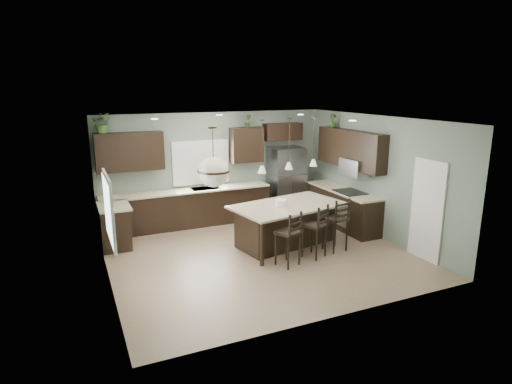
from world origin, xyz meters
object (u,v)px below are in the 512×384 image
object	(u,v)px
refrigerator	(286,181)
bar_stool_left	(288,238)
bar_stool_center	(314,231)
kitchen_island	(288,225)
plant_back_left	(102,123)
bar_stool_right	(335,224)
serving_dish	(281,203)

from	to	relation	value
refrigerator	bar_stool_left	bearing A→B (deg)	-117.27
refrigerator	bar_stool_center	bearing A→B (deg)	-107.02
refrigerator	bar_stool_left	xyz separation A→B (m)	(-1.60, -3.11, -0.37)
refrigerator	kitchen_island	xyz separation A→B (m)	(-1.08, -2.12, -0.46)
refrigerator	plant_back_left	bearing A→B (deg)	178.04
bar_stool_left	refrigerator	bearing A→B (deg)	41.89
bar_stool_center	bar_stool_right	bearing A→B (deg)	-12.10
bar_stool_left	bar_stool_right	bearing A→B (deg)	-8.31
bar_stool_left	bar_stool_center	distance (m)	0.71
kitchen_island	bar_stool_right	xyz separation A→B (m)	(0.77, -0.70, 0.12)
serving_dish	plant_back_left	xyz separation A→B (m)	(-3.32, 2.32, 1.64)
kitchen_island	bar_stool_right	size ratio (longest dim) A/B	2.06
serving_dish	bar_stool_right	xyz separation A→B (m)	(0.97, -0.66, -0.41)
bar_stool_right	kitchen_island	bearing A→B (deg)	129.88
kitchen_island	bar_stool_right	bearing A→B (deg)	-52.83
bar_stool_right	serving_dish	bearing A→B (deg)	137.70
bar_stool_right	refrigerator	bearing A→B (deg)	75.93
serving_dish	bar_stool_center	bearing A→B (deg)	-65.70
refrigerator	plant_back_left	xyz separation A→B (m)	(-4.59, 0.16, 1.71)
refrigerator	bar_stool_center	world-z (taller)	refrigerator
bar_stool_left	plant_back_left	xyz separation A→B (m)	(-2.98, 3.27, 2.08)
serving_dish	plant_back_left	bearing A→B (deg)	145.05
kitchen_island	bar_stool_center	bearing A→B (deg)	-89.37
kitchen_island	serving_dish	size ratio (longest dim) A/B	10.05
refrigerator	bar_stool_center	xyz separation A→B (m)	(-0.91, -2.97, -0.36)
serving_dish	bar_stool_center	distance (m)	0.98
refrigerator	kitchen_island	size ratio (longest dim) A/B	0.77
plant_back_left	serving_dish	bearing A→B (deg)	-34.95
plant_back_left	bar_stool_right	bearing A→B (deg)	-34.83
bar_stool_right	plant_back_left	size ratio (longest dim) A/B	2.50
serving_dish	bar_stool_center	size ratio (longest dim) A/B	0.21
refrigerator	bar_stool_center	distance (m)	3.12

